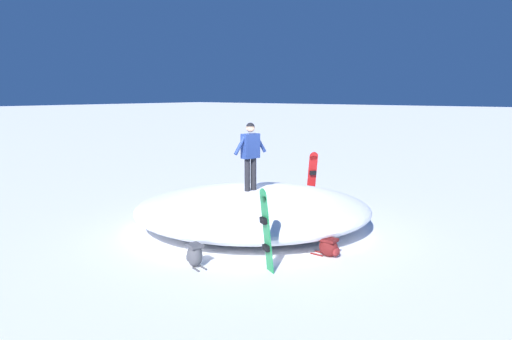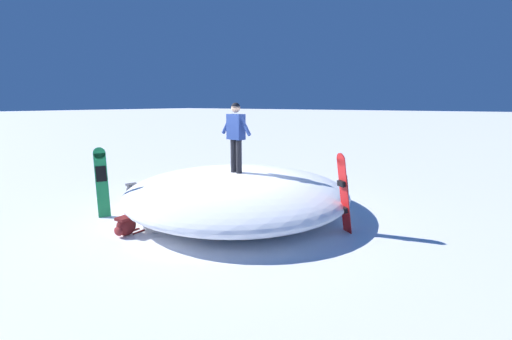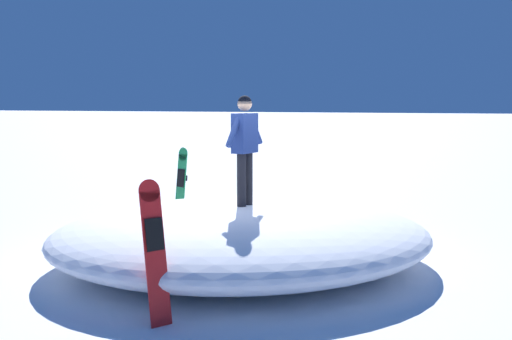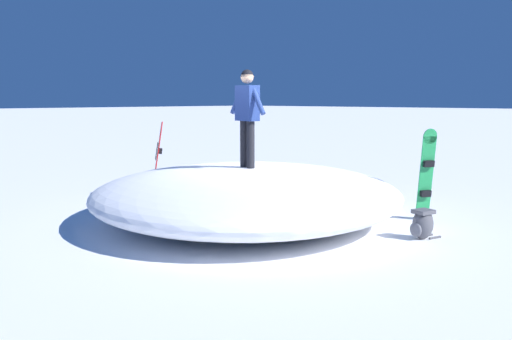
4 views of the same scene
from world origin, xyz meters
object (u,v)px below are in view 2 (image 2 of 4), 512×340
(snowboard_secondary_upright, at_px, (102,181))
(backpack_far, at_px, (126,226))
(snowboard_primary_upright, at_px, (344,192))
(snowboarder_standing, at_px, (236,131))
(backpack_near, at_px, (133,191))

(snowboard_secondary_upright, relative_size, backpack_far, 2.66)
(snowboard_primary_upright, relative_size, snowboard_secondary_upright, 1.02)
(snowboard_secondary_upright, bearing_deg, snowboarder_standing, 43.64)
(snowboarder_standing, bearing_deg, snowboard_secondary_upright, -136.36)
(snowboarder_standing, bearing_deg, backpack_near, -162.87)
(backpack_near, bearing_deg, snowboard_primary_upright, 7.86)
(snowboarder_standing, bearing_deg, backpack_far, -105.98)
(snowboarder_standing, relative_size, backpack_near, 3.13)
(backpack_near, relative_size, backpack_far, 0.88)
(snowboard_secondary_upright, bearing_deg, backpack_near, 115.39)
(snowboarder_standing, relative_size, snowboard_primary_upright, 1.02)
(snowboard_secondary_upright, height_order, backpack_far, snowboard_secondary_upright)
(snowboard_primary_upright, xyz_separation_m, snowboard_secondary_upright, (-5.04, -2.05, -0.02))
(snowboard_primary_upright, bearing_deg, snowboard_secondary_upright, -157.81)
(snowboard_primary_upright, relative_size, backpack_far, 2.72)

